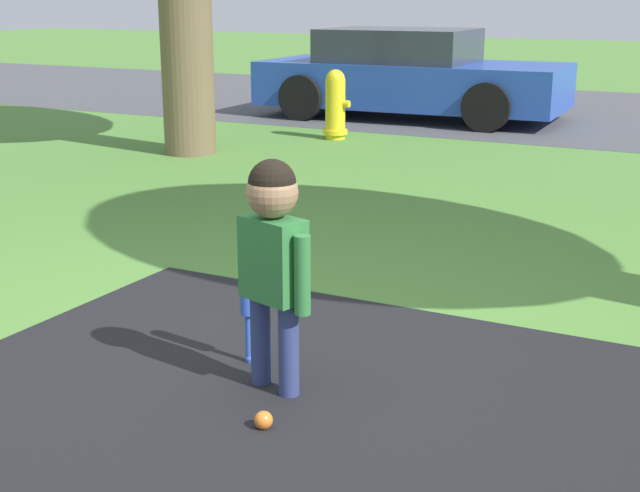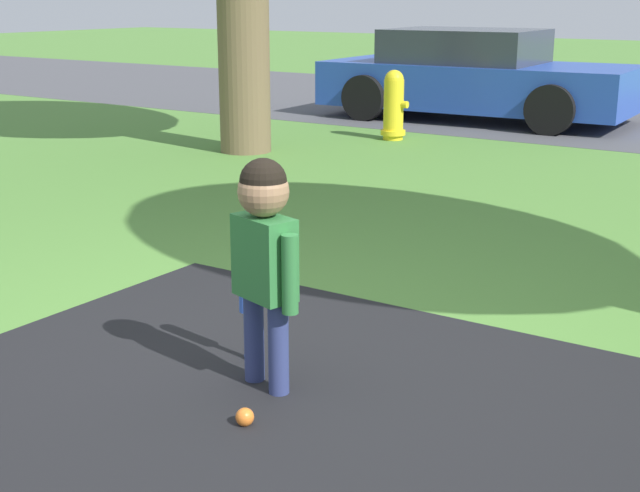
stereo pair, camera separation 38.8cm
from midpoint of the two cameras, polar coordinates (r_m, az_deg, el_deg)
ground_plane at (r=3.96m, az=-7.01°, el=-7.66°), size 60.00×60.00×0.00m
street_strip at (r=12.69m, az=18.10°, el=7.95°), size 40.00×6.00×0.01m
child at (r=3.52m, az=-6.18°, el=0.11°), size 0.38×0.21×0.96m
baseball_bat at (r=3.88m, az=-7.52°, el=-2.70°), size 0.07×0.07×0.54m
sports_ball at (r=3.41m, az=-6.96°, el=-11.08°), size 0.07×0.07×0.07m
fire_hydrant at (r=10.05m, az=-0.12°, el=9.00°), size 0.31×0.28×0.77m
parked_car at (r=11.86m, az=4.80°, el=10.81°), size 3.98×1.99×1.14m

